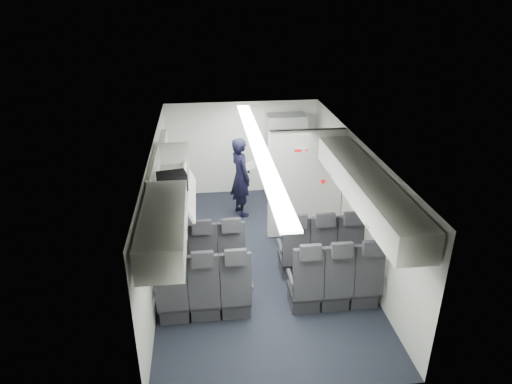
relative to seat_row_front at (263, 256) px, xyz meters
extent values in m
cube|color=black|center=(0.00, 0.53, -0.41)|extent=(3.40, 6.00, 0.01)
cube|color=white|center=(0.00, 0.53, 1.75)|extent=(3.40, 6.00, 0.01)
cube|color=silver|center=(0.00, 3.53, 0.67)|extent=(3.40, 0.01, 2.15)
cube|color=silver|center=(0.00, -2.47, 0.67)|extent=(3.40, 0.01, 2.15)
cube|color=silver|center=(-1.70, 0.53, 0.67)|extent=(0.01, 6.00, 2.15)
cube|color=silver|center=(1.70, 0.53, 0.67)|extent=(0.01, 6.00, 2.15)
cube|color=white|center=(0.00, 0.53, 1.71)|extent=(0.25, 5.52, 0.03)
cube|color=black|center=(-1.42, 0.08, -0.13)|extent=(0.44, 0.46, 0.12)
cube|color=#2D2D33|center=(-1.42, 0.08, -0.29)|extent=(0.42, 0.42, 0.22)
cube|color=black|center=(-1.42, -0.14, 0.32)|extent=(0.44, 0.20, 0.80)
cube|color=black|center=(-1.42, -0.19, 0.72)|extent=(0.30, 0.12, 0.23)
cube|color=#2D2D33|center=(-1.64, 0.05, 0.15)|extent=(0.05, 0.40, 0.06)
cube|color=#2D2D33|center=(-1.20, 0.05, 0.15)|extent=(0.05, 0.40, 0.06)
cube|color=black|center=(-0.97, 0.08, -0.13)|extent=(0.44, 0.46, 0.12)
cube|color=#2D2D33|center=(-0.97, 0.08, -0.29)|extent=(0.42, 0.42, 0.22)
cube|color=black|center=(-0.97, -0.14, 0.32)|extent=(0.44, 0.20, 0.80)
cube|color=black|center=(-0.97, -0.19, 0.72)|extent=(0.30, 0.12, 0.23)
cube|color=#2D2D33|center=(-1.19, 0.05, 0.15)|extent=(0.05, 0.40, 0.06)
cube|color=#2D2D33|center=(-0.75, 0.05, 0.15)|extent=(0.05, 0.40, 0.06)
cube|color=black|center=(-0.52, 0.08, -0.13)|extent=(0.44, 0.46, 0.12)
cube|color=#2D2D33|center=(-0.52, 0.08, -0.29)|extent=(0.42, 0.42, 0.22)
cube|color=black|center=(-0.52, -0.14, 0.32)|extent=(0.44, 0.20, 0.80)
cube|color=black|center=(-0.52, -0.19, 0.72)|extent=(0.30, 0.12, 0.23)
cube|color=#2D2D33|center=(-0.74, 0.05, 0.15)|extent=(0.05, 0.40, 0.06)
cube|color=#2D2D33|center=(-0.30, 0.05, 0.15)|extent=(0.05, 0.40, 0.06)
cube|color=black|center=(0.52, 0.08, -0.13)|extent=(0.44, 0.46, 0.12)
cube|color=#2D2D33|center=(0.52, 0.08, -0.29)|extent=(0.42, 0.42, 0.22)
cube|color=black|center=(0.52, -0.14, 0.32)|extent=(0.44, 0.20, 0.80)
cube|color=black|center=(0.52, -0.19, 0.72)|extent=(0.30, 0.12, 0.23)
cube|color=#2D2D33|center=(0.30, 0.05, 0.15)|extent=(0.05, 0.40, 0.06)
cube|color=#2D2D33|center=(0.74, 0.05, 0.15)|extent=(0.05, 0.40, 0.06)
cube|color=black|center=(0.97, 0.08, -0.13)|extent=(0.44, 0.46, 0.12)
cube|color=#2D2D33|center=(0.97, 0.08, -0.29)|extent=(0.42, 0.42, 0.22)
cube|color=black|center=(0.97, -0.14, 0.32)|extent=(0.44, 0.20, 0.80)
cube|color=black|center=(0.97, -0.19, 0.72)|extent=(0.30, 0.12, 0.23)
cube|color=#2D2D33|center=(0.75, 0.05, 0.15)|extent=(0.05, 0.40, 0.06)
cube|color=#2D2D33|center=(1.19, 0.05, 0.15)|extent=(0.05, 0.40, 0.06)
cube|color=black|center=(1.42, 0.08, -0.13)|extent=(0.44, 0.46, 0.12)
cube|color=#2D2D33|center=(1.42, 0.08, -0.29)|extent=(0.42, 0.42, 0.22)
cube|color=black|center=(1.42, -0.14, 0.32)|extent=(0.44, 0.20, 0.80)
cube|color=black|center=(1.42, -0.19, 0.72)|extent=(0.30, 0.12, 0.23)
cube|color=#2D2D33|center=(1.20, 0.05, 0.15)|extent=(0.05, 0.40, 0.06)
cube|color=#2D2D33|center=(1.64, 0.05, 0.15)|extent=(0.05, 0.40, 0.06)
cube|color=black|center=(-1.42, -0.82, -0.13)|extent=(0.44, 0.46, 0.12)
cube|color=#2D2D33|center=(-1.42, -0.82, -0.29)|extent=(0.42, 0.42, 0.22)
cube|color=black|center=(-1.42, -1.04, 0.32)|extent=(0.44, 0.20, 0.80)
cube|color=black|center=(-1.42, -1.09, 0.72)|extent=(0.30, 0.12, 0.23)
cube|color=#2D2D33|center=(-1.64, -0.85, 0.15)|extent=(0.05, 0.40, 0.06)
cube|color=#2D2D33|center=(-1.20, -0.85, 0.15)|extent=(0.05, 0.40, 0.06)
cube|color=black|center=(-0.97, -0.82, -0.13)|extent=(0.44, 0.46, 0.12)
cube|color=#2D2D33|center=(-0.97, -0.82, -0.29)|extent=(0.42, 0.42, 0.22)
cube|color=black|center=(-0.97, -1.04, 0.32)|extent=(0.44, 0.20, 0.80)
cube|color=black|center=(-0.97, -1.09, 0.72)|extent=(0.30, 0.12, 0.23)
cube|color=#2D2D33|center=(-1.19, -0.85, 0.15)|extent=(0.05, 0.40, 0.06)
cube|color=#2D2D33|center=(-0.75, -0.85, 0.15)|extent=(0.05, 0.40, 0.06)
cube|color=black|center=(-0.52, -0.82, -0.13)|extent=(0.44, 0.46, 0.12)
cube|color=#2D2D33|center=(-0.52, -0.82, -0.29)|extent=(0.42, 0.42, 0.22)
cube|color=black|center=(-0.52, -1.04, 0.32)|extent=(0.44, 0.20, 0.80)
cube|color=black|center=(-0.52, -1.09, 0.72)|extent=(0.30, 0.12, 0.23)
cube|color=#2D2D33|center=(-0.74, -0.85, 0.15)|extent=(0.05, 0.40, 0.06)
cube|color=#2D2D33|center=(-0.30, -0.85, 0.15)|extent=(0.05, 0.40, 0.06)
cube|color=black|center=(0.52, -0.82, -0.13)|extent=(0.44, 0.46, 0.12)
cube|color=#2D2D33|center=(0.52, -0.82, -0.29)|extent=(0.42, 0.42, 0.22)
cube|color=black|center=(0.52, -1.04, 0.32)|extent=(0.44, 0.20, 0.80)
cube|color=black|center=(0.52, -1.09, 0.72)|extent=(0.30, 0.12, 0.23)
cube|color=#2D2D33|center=(0.30, -0.85, 0.15)|extent=(0.05, 0.40, 0.06)
cube|color=#2D2D33|center=(0.74, -0.85, 0.15)|extent=(0.05, 0.40, 0.06)
cube|color=black|center=(0.97, -0.82, -0.13)|extent=(0.44, 0.46, 0.12)
cube|color=#2D2D33|center=(0.97, -0.82, -0.29)|extent=(0.42, 0.42, 0.22)
cube|color=black|center=(0.97, -1.04, 0.32)|extent=(0.44, 0.20, 0.80)
cube|color=black|center=(0.97, -1.09, 0.72)|extent=(0.30, 0.12, 0.23)
cube|color=#2D2D33|center=(0.75, -0.85, 0.15)|extent=(0.05, 0.40, 0.06)
cube|color=#2D2D33|center=(1.19, -0.85, 0.15)|extent=(0.05, 0.40, 0.06)
cube|color=black|center=(1.42, -0.82, -0.13)|extent=(0.44, 0.46, 0.12)
cube|color=#2D2D33|center=(1.42, -0.82, -0.29)|extent=(0.42, 0.42, 0.22)
cube|color=black|center=(1.42, -1.04, 0.32)|extent=(0.44, 0.20, 0.80)
cube|color=black|center=(1.42, -1.09, 0.72)|extent=(0.30, 0.12, 0.23)
cube|color=#2D2D33|center=(1.20, -0.85, 0.15)|extent=(0.05, 0.40, 0.06)
cube|color=#2D2D33|center=(1.64, -0.85, 0.15)|extent=(0.05, 0.40, 0.06)
cube|color=white|center=(-1.40, -1.47, 1.46)|extent=(0.52, 1.80, 0.40)
cylinder|color=slate|center=(-1.15, -1.47, 1.30)|extent=(0.04, 0.10, 0.04)
cube|color=#9E9E93|center=(-1.40, 0.28, 1.26)|extent=(0.52, 1.70, 0.04)
cube|color=white|center=(-1.66, 0.28, 1.46)|extent=(0.06, 1.70, 0.44)
cube|color=white|center=(-1.40, -0.55, 1.46)|extent=(0.52, 0.04, 0.40)
cube|color=white|center=(-1.40, 1.11, 1.46)|extent=(0.52, 0.04, 0.40)
cube|color=white|center=(-1.15, 0.28, 1.15)|extent=(0.21, 1.61, 0.38)
cube|color=white|center=(1.40, -1.47, 1.46)|extent=(0.52, 1.80, 0.40)
cylinder|color=slate|center=(1.15, -1.47, 1.30)|extent=(0.04, 0.10, 0.04)
cube|color=white|center=(1.40, 0.28, 1.46)|extent=(0.52, 1.70, 0.40)
cylinder|color=slate|center=(1.15, 0.28, 1.30)|extent=(0.04, 0.10, 0.04)
cube|color=silver|center=(0.98, 1.33, 0.67)|extent=(1.40, 0.12, 2.13)
cube|color=white|center=(0.85, 1.26, 1.38)|extent=(0.24, 0.01, 0.10)
cube|color=red|center=(0.80, 1.25, 1.38)|extent=(0.13, 0.01, 0.04)
cube|color=red|center=(0.95, 1.25, 1.38)|extent=(0.05, 0.01, 0.03)
cylinder|color=white|center=(1.30, 1.26, 0.75)|extent=(0.11, 0.01, 0.11)
cylinder|color=red|center=(1.30, 1.26, 0.75)|extent=(0.09, 0.01, 0.09)
cube|color=#939399|center=(0.95, 3.25, 0.55)|extent=(0.85, 0.50, 1.90)
cube|color=#3F3F42|center=(0.95, 2.99, 0.10)|extent=(0.80, 0.01, 0.02)
cube|color=#3F3F42|center=(0.95, 2.99, 0.60)|extent=(0.80, 0.01, 0.02)
cube|color=#3F3F42|center=(0.95, 2.99, 1.10)|extent=(0.80, 0.01, 0.02)
cube|color=silver|center=(-1.64, 2.08, 0.55)|extent=(0.10, 0.92, 1.86)
cylinder|color=black|center=(-1.58, 2.08, 1.05)|extent=(0.03, 0.22, 0.22)
cube|color=gold|center=(-1.58, 2.38, 0.60)|extent=(0.02, 0.10, 0.75)
cylinder|color=white|center=(-1.67, 1.33, 0.90)|extent=(0.01, 0.11, 0.11)
cylinder|color=red|center=(-1.66, 1.33, 0.90)|extent=(0.01, 0.09, 0.09)
imported|color=black|center=(-0.15, 2.38, 0.44)|extent=(0.59, 0.72, 1.69)
cube|color=black|center=(-1.37, 0.01, 1.42)|extent=(0.48, 0.38, 0.26)
cube|color=white|center=(0.04, 2.33, 0.70)|extent=(0.21, 0.10, 0.15)
camera|label=1|loc=(-0.87, -6.34, 4.10)|focal=32.00mm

